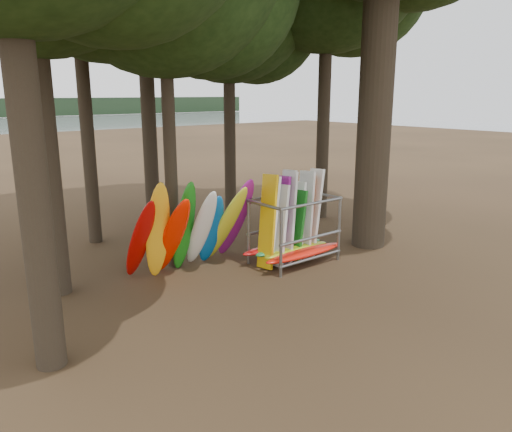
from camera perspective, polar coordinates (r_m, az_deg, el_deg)
ground at (r=14.73m, az=2.49°, el=-6.62°), size 120.00×120.00×0.00m
kayak_row at (r=14.70m, az=-7.05°, el=-1.47°), size 3.92×2.15×3.00m
storage_rack at (r=15.51m, az=4.30°, el=-1.75°), size 3.20×1.57×2.87m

